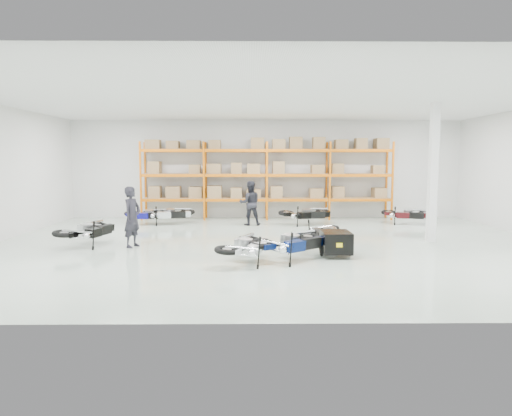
{
  "coord_description": "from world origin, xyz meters",
  "views": [
    {
      "loc": [
        -0.7,
        -14.24,
        2.68
      ],
      "look_at": [
        -0.54,
        0.76,
        1.1
      ],
      "focal_mm": 32.0,
      "sensor_mm": 36.0,
      "label": 1
    }
  ],
  "objects_px": {
    "moto_silver_left": "(247,241)",
    "moto_back_b": "(169,211)",
    "moto_touring_right": "(326,229)",
    "person_left": "(132,217)",
    "moto_black_far_left": "(88,226)",
    "moto_blue_centre": "(292,238)",
    "moto_back_c": "(306,211)",
    "person_back": "(250,203)",
    "moto_back_a": "(148,212)",
    "moto_back_d": "(407,211)",
    "trailer": "(336,242)"
  },
  "relations": [
    {
      "from": "moto_silver_left",
      "to": "trailer",
      "type": "bearing_deg",
      "value": -142.4
    },
    {
      "from": "moto_silver_left",
      "to": "moto_back_b",
      "type": "bearing_deg",
      "value": -45.46
    },
    {
      "from": "moto_back_a",
      "to": "moto_back_c",
      "type": "relative_size",
      "value": 0.91
    },
    {
      "from": "moto_silver_left",
      "to": "person_left",
      "type": "bearing_deg",
      "value": -12.53
    },
    {
      "from": "moto_blue_centre",
      "to": "moto_back_b",
      "type": "height_order",
      "value": "moto_blue_centre"
    },
    {
      "from": "moto_back_b",
      "to": "moto_touring_right",
      "type": "bearing_deg",
      "value": -141.2
    },
    {
      "from": "moto_black_far_left",
      "to": "person_left",
      "type": "distance_m",
      "value": 1.47
    },
    {
      "from": "moto_back_d",
      "to": "moto_blue_centre",
      "type": "bearing_deg",
      "value": 157.86
    },
    {
      "from": "moto_touring_right",
      "to": "person_left",
      "type": "bearing_deg",
      "value": -176.71
    },
    {
      "from": "person_left",
      "to": "person_back",
      "type": "distance_m",
      "value": 5.96
    },
    {
      "from": "moto_blue_centre",
      "to": "moto_back_d",
      "type": "relative_size",
      "value": 1.13
    },
    {
      "from": "moto_black_far_left",
      "to": "moto_blue_centre",
      "type": "bearing_deg",
      "value": 176.15
    },
    {
      "from": "moto_back_a",
      "to": "moto_back_b",
      "type": "distance_m",
      "value": 0.87
    },
    {
      "from": "moto_touring_right",
      "to": "moto_back_c",
      "type": "distance_m",
      "value": 4.67
    },
    {
      "from": "moto_blue_centre",
      "to": "trailer",
      "type": "height_order",
      "value": "moto_blue_centre"
    },
    {
      "from": "moto_black_far_left",
      "to": "moto_back_a",
      "type": "distance_m",
      "value": 4.83
    },
    {
      "from": "moto_back_a",
      "to": "moto_back_d",
      "type": "bearing_deg",
      "value": -92.55
    },
    {
      "from": "moto_blue_centre",
      "to": "moto_back_c",
      "type": "height_order",
      "value": "moto_blue_centre"
    },
    {
      "from": "moto_back_d",
      "to": "person_left",
      "type": "height_order",
      "value": "person_left"
    },
    {
      "from": "moto_blue_centre",
      "to": "person_back",
      "type": "bearing_deg",
      "value": -28.51
    },
    {
      "from": "moto_black_far_left",
      "to": "person_left",
      "type": "xyz_separation_m",
      "value": [
        1.42,
        -0.2,
        0.32
      ]
    },
    {
      "from": "moto_silver_left",
      "to": "trailer",
      "type": "xyz_separation_m",
      "value": [
        2.47,
        0.78,
        -0.17
      ]
    },
    {
      "from": "moto_black_far_left",
      "to": "trailer",
      "type": "height_order",
      "value": "moto_black_far_left"
    },
    {
      "from": "moto_blue_centre",
      "to": "moto_black_far_left",
      "type": "height_order",
      "value": "moto_blue_centre"
    },
    {
      "from": "moto_back_a",
      "to": "moto_back_d",
      "type": "xyz_separation_m",
      "value": [
        10.85,
        -0.04,
        0.01
      ]
    },
    {
      "from": "moto_back_d",
      "to": "person_left",
      "type": "xyz_separation_m",
      "value": [
        -10.2,
        -4.92,
        0.39
      ]
    },
    {
      "from": "moto_back_a",
      "to": "moto_back_b",
      "type": "bearing_deg",
      "value": -87.66
    },
    {
      "from": "moto_touring_right",
      "to": "trailer",
      "type": "height_order",
      "value": "moto_touring_right"
    },
    {
      "from": "moto_black_far_left",
      "to": "moto_back_b",
      "type": "distance_m",
      "value": 5.11
    },
    {
      "from": "moto_touring_right",
      "to": "person_left",
      "type": "xyz_separation_m",
      "value": [
        -6.02,
        -0.11,
        0.4
      ]
    },
    {
      "from": "moto_back_d",
      "to": "person_back",
      "type": "relative_size",
      "value": 0.98
    },
    {
      "from": "moto_silver_left",
      "to": "moto_touring_right",
      "type": "relative_size",
      "value": 1.06
    },
    {
      "from": "moto_back_c",
      "to": "person_left",
      "type": "relative_size",
      "value": 1.03
    },
    {
      "from": "moto_blue_centre",
      "to": "moto_back_a",
      "type": "distance_m",
      "value": 8.79
    },
    {
      "from": "moto_blue_centre",
      "to": "person_left",
      "type": "bearing_deg",
      "value": 29.28
    },
    {
      "from": "moto_silver_left",
      "to": "person_back",
      "type": "relative_size",
      "value": 1.02
    },
    {
      "from": "moto_blue_centre",
      "to": "person_back",
      "type": "xyz_separation_m",
      "value": [
        -1.15,
        6.71,
        0.29
      ]
    },
    {
      "from": "moto_touring_right",
      "to": "person_left",
      "type": "distance_m",
      "value": 6.04
    },
    {
      "from": "moto_touring_right",
      "to": "person_back",
      "type": "xyz_separation_m",
      "value": [
        -2.41,
        4.62,
        0.37
      ]
    },
    {
      "from": "person_left",
      "to": "person_back",
      "type": "bearing_deg",
      "value": -16.21
    },
    {
      "from": "moto_black_far_left",
      "to": "moto_touring_right",
      "type": "height_order",
      "value": "moto_black_far_left"
    },
    {
      "from": "moto_back_c",
      "to": "moto_blue_centre",
      "type": "bearing_deg",
      "value": 158.99
    },
    {
      "from": "moto_blue_centre",
      "to": "moto_back_c",
      "type": "bearing_deg",
      "value": -48.25
    },
    {
      "from": "moto_back_c",
      "to": "moto_back_d",
      "type": "distance_m",
      "value": 4.25
    },
    {
      "from": "moto_back_a",
      "to": "moto_back_b",
      "type": "relative_size",
      "value": 0.95
    },
    {
      "from": "moto_blue_centre",
      "to": "moto_back_d",
      "type": "height_order",
      "value": "moto_blue_centre"
    },
    {
      "from": "moto_blue_centre",
      "to": "moto_black_far_left",
      "type": "distance_m",
      "value": 6.56
    },
    {
      "from": "moto_touring_right",
      "to": "moto_back_d",
      "type": "xyz_separation_m",
      "value": [
        4.18,
        4.81,
        0.01
      ]
    },
    {
      "from": "moto_touring_right",
      "to": "person_left",
      "type": "height_order",
      "value": "person_left"
    },
    {
      "from": "moto_back_d",
      "to": "person_back",
      "type": "distance_m",
      "value": 6.6
    }
  ]
}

